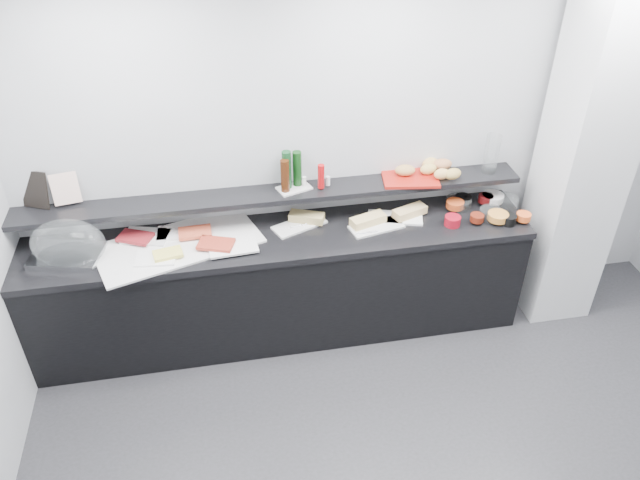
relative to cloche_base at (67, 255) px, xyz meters
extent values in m
cube|color=#B0B3B7|center=(2.13, 0.31, 0.43)|extent=(5.00, 0.02, 2.70)
plane|color=white|center=(2.13, -1.69, 1.78)|extent=(5.00, 5.00, 0.00)
cube|color=silver|center=(3.63, -0.04, 0.43)|extent=(0.50, 0.50, 2.70)
cube|color=black|center=(1.43, 0.01, -0.50)|extent=(3.60, 0.60, 0.85)
cube|color=black|center=(1.43, 0.01, -0.05)|extent=(3.62, 0.62, 0.05)
cube|color=black|center=(1.43, 0.18, 0.21)|extent=(3.60, 0.25, 0.04)
cube|color=silver|center=(0.00, 0.00, 0.00)|extent=(0.51, 0.40, 0.04)
ellipsoid|color=white|center=(0.03, -0.02, 0.11)|extent=(0.56, 0.43, 0.34)
cube|color=silver|center=(0.73, 0.02, -0.01)|extent=(1.21, 0.84, 0.01)
cube|color=white|center=(0.51, 0.13, 0.00)|extent=(0.36, 0.29, 0.01)
cube|color=maroon|center=(0.44, 0.10, 0.02)|extent=(0.27, 0.23, 0.02)
cube|color=white|center=(0.72, 0.14, 0.00)|extent=(0.28, 0.20, 0.01)
cube|color=#CD452A|center=(0.85, 0.09, 0.02)|extent=(0.23, 0.15, 0.02)
cube|color=white|center=(0.59, -0.14, 0.00)|extent=(0.28, 0.20, 0.01)
cube|color=#EEDE5C|center=(0.67, -0.13, 0.02)|extent=(0.21, 0.16, 0.02)
cube|color=white|center=(1.10, -0.10, 0.00)|extent=(0.35, 0.24, 0.01)
cube|color=maroon|center=(0.99, -0.08, 0.02)|extent=(0.28, 0.22, 0.02)
cube|color=white|center=(1.59, 0.10, -0.01)|extent=(0.42, 0.30, 0.01)
cube|color=tan|center=(1.65, 0.13, 0.02)|extent=(0.27, 0.19, 0.06)
cylinder|color=#B6B8BD|center=(1.59, 0.07, 0.00)|extent=(0.16, 0.04, 0.01)
cube|color=silver|center=(2.13, -0.03, -0.01)|extent=(0.41, 0.24, 0.01)
cube|color=tan|center=(2.08, 0.02, 0.02)|extent=(0.28, 0.18, 0.06)
cylinder|color=#ACAEB3|center=(2.04, -0.10, 0.00)|extent=(0.16, 0.01, 0.01)
cube|color=white|center=(2.30, 0.07, -0.01)|extent=(0.43, 0.27, 0.01)
cube|color=tan|center=(2.41, 0.07, 0.02)|extent=(0.27, 0.18, 0.06)
cylinder|color=silver|center=(2.45, 0.05, 0.00)|extent=(0.16, 0.04, 0.01)
cylinder|color=white|center=(2.81, 0.13, 0.02)|extent=(0.23, 0.23, 0.07)
cylinder|color=#C9491B|center=(2.77, 0.10, 0.03)|extent=(0.16, 0.16, 0.05)
cylinder|color=black|center=(2.86, 0.16, 0.02)|extent=(0.14, 0.14, 0.07)
cylinder|color=#4F0B0C|center=(3.03, 0.14, 0.03)|extent=(0.13, 0.13, 0.05)
cylinder|color=white|center=(3.18, 0.09, 0.02)|extent=(0.22, 0.22, 0.07)
cylinder|color=white|center=(3.09, 0.15, 0.03)|extent=(0.19, 0.19, 0.05)
cylinder|color=maroon|center=(2.68, -0.09, 0.02)|extent=(0.12, 0.12, 0.07)
cylinder|color=#621C0E|center=(2.86, -0.10, 0.03)|extent=(0.10, 0.10, 0.05)
cylinder|color=white|center=(2.99, -0.05, 0.02)|extent=(0.19, 0.19, 0.07)
cylinder|color=orange|center=(3.02, -0.11, 0.03)|extent=(0.16, 0.16, 0.05)
cylinder|color=black|center=(3.09, -0.14, 0.02)|extent=(0.12, 0.12, 0.07)
cylinder|color=#F25A21|center=(3.20, -0.15, 0.03)|extent=(0.13, 0.13, 0.05)
cube|color=black|center=(-0.17, 0.29, 0.36)|extent=(0.20, 0.14, 0.26)
cube|color=beige|center=(0.03, 0.27, 0.36)|extent=(0.18, 0.08, 0.22)
cube|color=silver|center=(1.58, 0.20, 0.24)|extent=(0.27, 0.21, 0.01)
cylinder|color=#0E3510|center=(1.61, 0.24, 0.37)|extent=(0.08, 0.08, 0.26)
cylinder|color=#391A0A|center=(1.51, 0.17, 0.36)|extent=(0.07, 0.07, 0.24)
cylinder|color=#0F391A|center=(1.53, 0.22, 0.38)|extent=(0.08, 0.08, 0.28)
cylinder|color=#B30C10|center=(1.76, 0.17, 0.33)|extent=(0.05, 0.05, 0.18)
cylinder|color=white|center=(1.65, 0.22, 0.28)|extent=(0.04, 0.04, 0.07)
cylinder|color=white|center=(1.82, 0.19, 0.28)|extent=(0.04, 0.04, 0.07)
cube|color=#A71A12|center=(2.43, 0.19, 0.24)|extent=(0.44, 0.34, 0.02)
ellipsoid|color=tan|center=(2.61, 0.29, 0.29)|extent=(0.15, 0.12, 0.08)
ellipsoid|color=#B57145|center=(2.69, 0.26, 0.29)|extent=(0.15, 0.10, 0.08)
ellipsoid|color=tan|center=(2.64, 0.12, 0.29)|extent=(0.12, 0.08, 0.08)
ellipsoid|color=#B39244|center=(2.72, 0.10, 0.29)|extent=(0.15, 0.11, 0.08)
ellipsoid|color=#B08043|center=(2.40, 0.22, 0.29)|extent=(0.16, 0.12, 0.08)
ellipsoid|color=tan|center=(2.57, 0.21, 0.29)|extent=(0.14, 0.10, 0.08)
cylinder|color=silver|center=(3.03, 0.19, 0.38)|extent=(0.13, 0.13, 0.30)
camera|label=1|loc=(1.07, -3.59, 2.51)|focal=35.00mm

